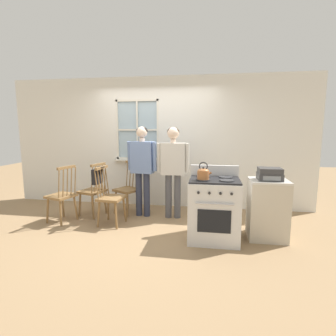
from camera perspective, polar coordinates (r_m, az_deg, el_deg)
ground_plane at (r=4.48m, az=-5.89°, el=-13.02°), size 16.00×16.00×0.00m
wall_back at (r=5.54m, az=-2.15°, el=5.36°), size 6.40×0.16×2.70m
chair_by_window at (r=4.63m, az=-12.45°, el=-6.42°), size 0.44×0.46×1.01m
chair_near_wall at (r=5.18m, az=-16.01°, el=-4.94°), size 0.50×0.52×1.01m
chair_center_cluster at (r=5.18m, az=-8.71°, el=-4.70°), size 0.56×0.56×1.01m
chair_near_stove at (r=5.01m, az=-22.07°, el=-5.70°), size 0.51×0.52×1.01m
person_elderly_left at (r=4.88m, az=-5.61°, el=1.19°), size 0.57×0.25×1.68m
person_teen_center at (r=4.75m, az=1.11°, el=1.13°), size 0.59×0.24×1.67m
stove at (r=3.98m, az=9.96°, el=-8.73°), size 0.73×0.68×1.08m
kettle at (r=3.72m, az=7.69°, el=-1.15°), size 0.21×0.17×0.25m
potted_plant at (r=5.61m, az=-7.98°, el=2.51°), size 0.14×0.14×0.23m
handbag at (r=4.66m, az=-15.16°, el=-1.70°), size 0.20×0.23×0.31m
side_counter at (r=4.25m, az=20.81°, el=-8.36°), size 0.55×0.50×0.90m
stereo at (r=4.11m, az=21.27°, el=-1.25°), size 0.34×0.29×0.18m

